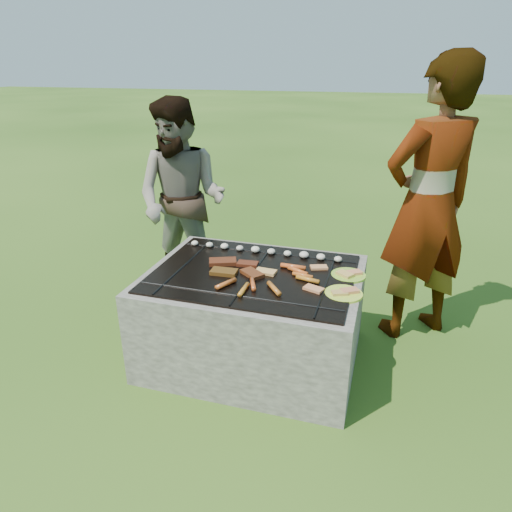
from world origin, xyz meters
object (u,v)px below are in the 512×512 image
at_px(fire_pit, 254,319).
at_px(cook, 428,206).
at_px(plate_near, 344,293).
at_px(plate_far, 348,275).
at_px(bystander, 182,200).

distance_m(fire_pit, cook, 1.35).
bearing_deg(cook, fire_pit, -2.78).
height_order(fire_pit, plate_near, plate_near).
bearing_deg(plate_near, cook, 60.37).
xyz_separation_m(plate_far, bystander, (-1.39, 0.64, 0.18)).
xyz_separation_m(plate_far, cook, (0.43, 0.51, 0.33)).
height_order(cook, bystander, cook).
xyz_separation_m(fire_pit, plate_far, (0.56, 0.13, 0.33)).
distance_m(fire_pit, plate_near, 0.66).
height_order(plate_near, bystander, bystander).
relative_size(plate_far, cook, 0.12).
xyz_separation_m(fire_pit, plate_near, (0.56, -0.12, 0.33)).
bearing_deg(bystander, cook, -1.45).
relative_size(plate_far, bystander, 0.14).
distance_m(fire_pit, bystander, 1.24).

